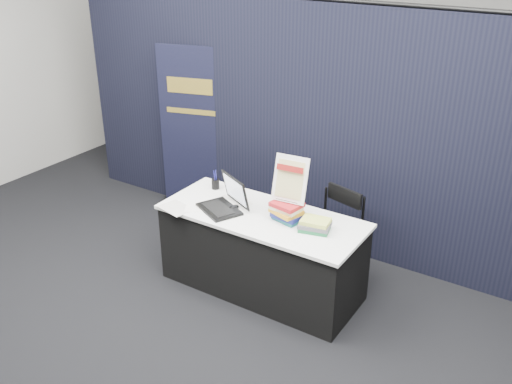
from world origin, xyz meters
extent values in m
plane|color=black|center=(0.00, 0.00, 0.00)|extent=(8.00, 8.00, 0.00)
cube|color=#AEABA4|center=(0.00, 4.00, 1.75)|extent=(8.00, 0.02, 3.50)
cube|color=black|center=(0.00, 1.60, 1.20)|extent=(6.00, 0.08, 2.40)
cube|color=black|center=(0.00, 0.55, 0.36)|extent=(1.76, 0.71, 0.72)
cube|color=white|center=(0.00, 0.55, 0.73)|extent=(1.80, 0.75, 0.03)
cube|color=black|center=(-0.36, 0.42, 0.76)|extent=(0.47, 0.41, 0.02)
cube|color=black|center=(-0.36, 0.55, 0.91)|extent=(0.38, 0.23, 0.27)
cube|color=silver|center=(-0.36, 0.54, 0.91)|extent=(0.32, 0.19, 0.21)
ellipsoid|color=black|center=(-0.27, 0.51, 0.77)|extent=(0.09, 0.12, 0.03)
cube|color=white|center=(-0.52, 0.39, 0.75)|extent=(0.37, 0.34, 0.00)
cube|color=silver|center=(-0.70, 0.24, 0.75)|extent=(0.33, 0.26, 0.00)
cube|color=silver|center=(-0.35, 0.58, 0.75)|extent=(0.33, 0.24, 0.00)
cylinder|color=black|center=(-0.65, 0.76, 0.80)|extent=(0.09, 0.09, 0.09)
cube|color=#175859|center=(0.23, 0.58, 0.77)|extent=(0.28, 0.24, 0.03)
cube|color=navy|center=(0.23, 0.58, 0.80)|extent=(0.28, 0.24, 0.03)
cube|color=gold|center=(0.23, 0.58, 0.83)|extent=(0.28, 0.24, 0.03)
cube|color=#EEEBC3|center=(0.23, 0.58, 0.87)|extent=(0.28, 0.24, 0.03)
cube|color=#AA1B20|center=(0.23, 0.58, 0.90)|extent=(0.28, 0.24, 0.03)
cube|color=#1B6537|center=(0.52, 0.54, 0.77)|extent=(0.26, 0.21, 0.03)
cube|color=#4E4E53|center=(0.52, 0.54, 0.80)|extent=(0.26, 0.21, 0.03)
cube|color=#CCD957|center=(0.52, 0.54, 0.83)|extent=(0.26, 0.21, 0.03)
cube|color=black|center=(0.23, 0.57, 0.93)|extent=(0.20, 0.03, 0.01)
cylinder|color=black|center=(0.15, 0.65, 1.05)|extent=(0.02, 0.10, 0.28)
cylinder|color=black|center=(0.31, 0.65, 1.05)|extent=(0.02, 0.10, 0.28)
cube|color=white|center=(0.23, 0.61, 1.12)|extent=(0.31, 0.14, 0.38)
cube|color=#D5CD85|center=(0.23, 0.61, 1.12)|extent=(0.24, 0.11, 0.31)
cube|color=maroon|center=(0.23, 0.60, 1.22)|extent=(0.24, 0.04, 0.05)
cube|color=black|center=(-1.50, 1.48, 0.04)|extent=(0.80, 0.31, 0.08)
cube|color=black|center=(-1.50, 1.50, 0.94)|extent=(0.73, 0.23, 1.88)
cube|color=gold|center=(-1.50, 1.48, 1.46)|extent=(0.50, 0.14, 0.17)
cube|color=gold|center=(-1.50, 1.48, 1.18)|extent=(0.54, 0.16, 0.06)
cylinder|color=black|center=(0.29, 0.82, 0.21)|extent=(0.02, 0.02, 0.42)
cylinder|color=black|center=(0.67, 0.82, 0.21)|extent=(0.02, 0.02, 0.42)
cylinder|color=black|center=(0.29, 1.19, 0.21)|extent=(0.02, 0.02, 0.42)
cylinder|color=black|center=(0.67, 1.19, 0.21)|extent=(0.02, 0.02, 0.42)
cube|color=black|center=(0.48, 1.00, 0.44)|extent=(0.48, 0.48, 0.04)
cube|color=black|center=(0.48, 1.19, 0.80)|extent=(0.37, 0.13, 0.15)
camera|label=1|loc=(2.32, -3.14, 3.03)|focal=40.00mm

